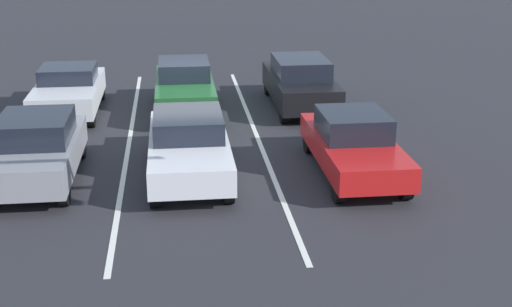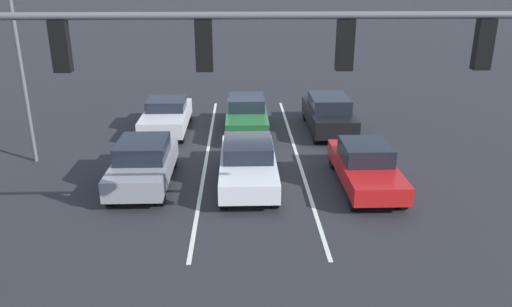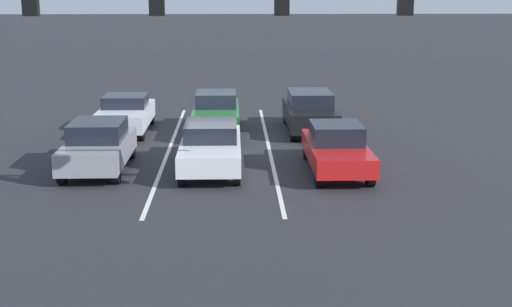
# 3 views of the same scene
# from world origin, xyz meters

# --- Properties ---
(ground_plane) EXTENTS (240.00, 240.00, 0.00)m
(ground_plane) POSITION_xyz_m (0.00, 0.00, 0.00)
(ground_plane) COLOR #28282D
(lane_stripe_left_divider) EXTENTS (0.12, 15.63, 0.01)m
(lane_stripe_left_divider) POSITION_xyz_m (-1.74, 1.82, 0.01)
(lane_stripe_left_divider) COLOR silver
(lane_stripe_left_divider) RESTS_ON ground_plane
(lane_stripe_center_divider) EXTENTS (0.12, 15.63, 0.01)m
(lane_stripe_center_divider) POSITION_xyz_m (1.74, 1.82, 0.01)
(lane_stripe_center_divider) COLOR silver
(lane_stripe_center_divider) RESTS_ON ground_plane
(car_red_leftlane_front) EXTENTS (1.71, 4.51, 1.46)m
(car_red_leftlane_front) POSITION_xyz_m (-3.63, 5.07, 0.73)
(car_red_leftlane_front) COLOR red
(car_red_leftlane_front) RESTS_ON ground_plane
(car_gray_rightlane_front) EXTENTS (1.79, 4.21, 1.52)m
(car_gray_rightlane_front) POSITION_xyz_m (3.64, 4.71, 0.77)
(car_gray_rightlane_front) COLOR gray
(car_gray_rightlane_front) RESTS_ON ground_plane
(car_white_midlane_front) EXTENTS (1.81, 4.76, 1.44)m
(car_white_midlane_front) POSITION_xyz_m (0.20, 4.70, 0.75)
(car_white_midlane_front) COLOR silver
(car_white_midlane_front) RESTS_ON ground_plane
(car_black_leftlane_second) EXTENTS (1.80, 4.57, 1.58)m
(car_black_leftlane_second) POSITION_xyz_m (-3.45, -0.99, 0.81)
(car_black_leftlane_second) COLOR black
(car_black_leftlane_second) RESTS_ON ground_plane
(car_darkgreen_midlane_second) EXTENTS (1.74, 4.56, 1.55)m
(car_darkgreen_midlane_second) POSITION_xyz_m (0.16, -0.93, 0.78)
(car_darkgreen_midlane_second) COLOR #1E5928
(car_darkgreen_midlane_second) RESTS_ON ground_plane
(car_silver_rightlane_second) EXTENTS (1.85, 4.34, 1.41)m
(car_silver_rightlane_second) POSITION_xyz_m (3.68, -1.20, 0.72)
(car_silver_rightlane_second) COLOR silver
(car_silver_rightlane_second) RESTS_ON ground_plane
(traffic_signal_gantry) EXTENTS (12.31, 0.37, 6.51)m
(traffic_signal_gantry) POSITION_xyz_m (1.73, 10.61, 4.89)
(traffic_signal_gantry) COLOR slate
(traffic_signal_gantry) RESTS_ON ground_plane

